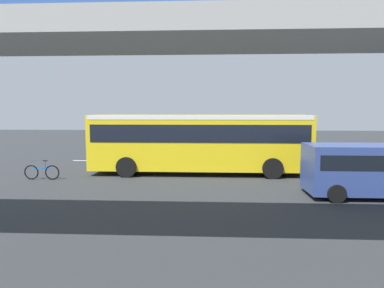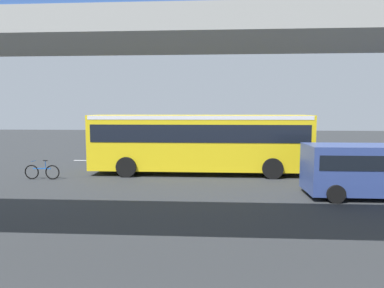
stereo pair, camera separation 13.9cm
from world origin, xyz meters
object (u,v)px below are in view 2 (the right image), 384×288
object	(u,v)px
bicycle_blue	(42,172)
pedestrian	(244,151)
traffic_sign	(116,133)
city_bus	(199,139)
parked_van	(369,167)

from	to	relation	value
bicycle_blue	pedestrian	distance (m)	11.56
bicycle_blue	traffic_sign	size ratio (longest dim) A/B	0.63
city_bus	bicycle_blue	world-z (taller)	city_bus
bicycle_blue	traffic_sign	xyz separation A→B (m)	(-2.06, -5.81, 1.52)
traffic_sign	pedestrian	bearing A→B (deg)	175.07
traffic_sign	city_bus	bearing A→B (deg)	146.50
city_bus	traffic_sign	bearing A→B (deg)	-33.50
bicycle_blue	pedestrian	size ratio (longest dim) A/B	0.99
parked_van	traffic_sign	size ratio (longest dim) A/B	1.71
city_bus	bicycle_blue	bearing A→B (deg)	15.19
city_bus	bicycle_blue	size ratio (longest dim) A/B	6.52
pedestrian	traffic_sign	distance (m)	8.40
parked_van	bicycle_blue	size ratio (longest dim) A/B	2.71
city_bus	traffic_sign	world-z (taller)	city_bus
bicycle_blue	pedestrian	bearing A→B (deg)	-153.83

